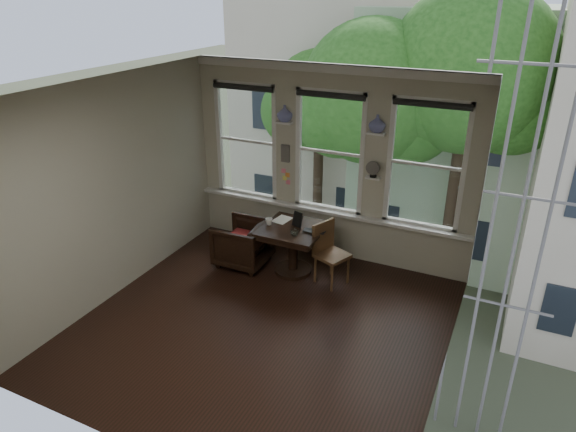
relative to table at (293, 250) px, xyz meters
The scene contains 25 objects.
ground 1.45m from the table, 80.96° to the right, with size 4.50×4.50×0.00m, color black.
ceiling 2.97m from the table, 80.96° to the right, with size 4.50×4.50×0.00m, color silver.
wall_back 1.44m from the table, 75.86° to the left, with size 4.50×4.50×0.00m, color beige.
wall_front 3.81m from the table, 86.54° to the right, with size 4.50×4.50×0.00m, color beige.
wall_left 2.70m from the table, 145.82° to the right, with size 4.50×4.50×0.00m, color beige.
wall_right 3.04m from the table, 29.18° to the right, with size 4.50×4.50×0.00m, color beige.
window_left 2.01m from the table, 144.71° to the left, with size 1.10×0.12×1.90m, color white, non-canonical shape.
window_center 1.60m from the table, 75.86° to the left, with size 1.10×0.12×1.90m, color white, non-canonical shape.
window_right 2.30m from the table, 27.55° to the left, with size 1.10×0.12×1.90m, color white, non-canonical shape.
shelf_left 1.96m from the table, 123.26° to the left, with size 0.26×0.16×0.03m, color white.
shelf_right 2.11m from the table, 39.23° to the left, with size 0.26×0.16×0.03m, color white.
intercom 1.55m from the table, 122.26° to the left, with size 0.14×0.06×0.28m, color #59544F.
sticky_notes 1.29m from the table, 122.10° to the left, with size 0.16×0.01×0.24m, color pink, non-canonical shape.
desk_fan 1.67m from the table, 38.49° to the left, with size 0.20×0.20×0.24m, color #59544F, non-canonical shape.
vase_left 2.08m from the table, 123.26° to the left, with size 0.24×0.24×0.25m, color silver.
vase_right 2.23m from the table, 39.23° to the left, with size 0.24×0.24×0.25m, color silver.
table is the anchor object (origin of this frame).
armchair_left 0.83m from the table, behind, with size 0.76×0.78×0.71m, color black.
cushion_red 0.83m from the table, behind, with size 0.45×0.45×0.06m, color maroon.
side_chair_right 0.65m from the table, ahead, with size 0.42×0.42×0.92m, color #4C311B, non-canonical shape.
laptop 0.52m from the table, 10.66° to the right, with size 0.33×0.21×0.03m, color black.
mug 0.57m from the table, behind, with size 0.11×0.11×0.10m, color white.
drinking_glass 0.50m from the table, 61.32° to the right, with size 0.11×0.11×0.09m, color white.
tablet 0.49m from the table, 67.22° to the left, with size 0.16×0.02×0.22m, color black.
papers 0.50m from the table, 145.99° to the left, with size 0.22×0.30×0.00m, color silver.
Camera 1 is at (2.64, -4.82, 4.03)m, focal length 32.00 mm.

